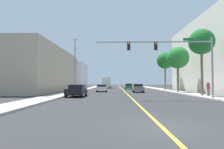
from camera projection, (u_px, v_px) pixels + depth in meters
The scene contains 17 objects.
ground at pixel (122, 89), 49.84m from camera, with size 192.00×192.00×0.00m, color #2D2D30.
sidewalk_left at pixel (86, 89), 49.97m from camera, with size 2.56×168.00×0.15m, color #B2ADA3.
sidewalk_right at pixel (158, 89), 49.71m from camera, with size 2.56×168.00×0.15m, color #B2ADA3.
lane_marking_center at pixel (122, 89), 49.84m from camera, with size 0.16×144.00×0.01m, color yellow.
building_left_near at pixel (28, 71), 38.60m from camera, with size 14.12×26.82×8.04m, color tan.
building_left_far at pixel (65, 76), 64.62m from camera, with size 12.53×14.95×7.83m, color silver.
traffic_signal_mast at pixel (175, 53), 20.48m from camera, with size 12.06×0.36×6.27m.
street_lamp at pixel (75, 63), 31.87m from camera, with size 0.56×0.28×8.57m.
palm_near at pixel (201, 42), 24.56m from camera, with size 3.15×3.15×8.20m.
palm_mid at pixel (178, 58), 33.32m from camera, with size 3.67×3.67×7.57m.
palm_far at pixel (165, 61), 42.12m from camera, with size 3.50×3.50×7.96m.
car_black at pixel (77, 90), 24.27m from camera, with size 2.02×4.50×1.45m.
car_green at pixel (129, 86), 49.90m from camera, with size 1.93×4.36×1.40m.
car_white at pixel (101, 88), 36.82m from camera, with size 2.07×4.48×1.34m.
car_gray at pixel (138, 88), 34.68m from camera, with size 1.82×4.11×1.45m.
delivery_truck at pixel (107, 83), 59.95m from camera, with size 2.57×8.07×3.08m.
pedestrian at pixel (208, 89), 23.28m from camera, with size 0.38×0.38×1.70m.
Camera 1 is at (-1.85, -7.98, 1.77)m, focal length 31.87 mm.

